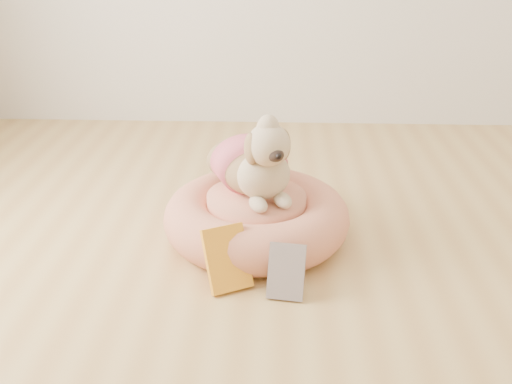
{
  "coord_description": "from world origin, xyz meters",
  "views": [
    {
      "loc": [
        -0.03,
        -1.39,
        1.15
      ],
      "look_at": [
        -0.11,
        0.63,
        0.23
      ],
      "focal_mm": 40.0,
      "sensor_mm": 36.0,
      "label": 1
    }
  ],
  "objects_px": {
    "book_yellow": "(227,258)",
    "pet_bed": "(257,217)",
    "book_white": "(286,272)",
    "dog": "(254,149)"
  },
  "relations": [
    {
      "from": "book_yellow",
      "to": "book_white",
      "type": "xyz_separation_m",
      "value": [
        0.21,
        -0.05,
        -0.02
      ]
    },
    {
      "from": "pet_bed",
      "to": "book_yellow",
      "type": "relative_size",
      "value": 3.27
    },
    {
      "from": "book_white",
      "to": "pet_bed",
      "type": "bearing_deg",
      "value": 114.6
    },
    {
      "from": "pet_bed",
      "to": "book_white",
      "type": "height_order",
      "value": "pet_bed"
    },
    {
      "from": "book_yellow",
      "to": "book_white",
      "type": "bearing_deg",
      "value": -40.06
    },
    {
      "from": "book_yellow",
      "to": "pet_bed",
      "type": "bearing_deg",
      "value": 49.25
    },
    {
      "from": "dog",
      "to": "book_white",
      "type": "xyz_separation_m",
      "value": [
        0.13,
        -0.43,
        -0.29
      ]
    },
    {
      "from": "dog",
      "to": "book_yellow",
      "type": "xyz_separation_m",
      "value": [
        -0.08,
        -0.38,
        -0.27
      ]
    },
    {
      "from": "pet_bed",
      "to": "book_yellow",
      "type": "distance_m",
      "value": 0.37
    },
    {
      "from": "dog",
      "to": "book_yellow",
      "type": "bearing_deg",
      "value": -125.85
    }
  ]
}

